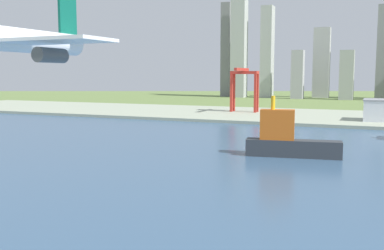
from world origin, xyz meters
name	(u,v)px	position (x,y,z in m)	size (l,w,h in m)	color
ground_plane	(256,154)	(0.00, 300.00, 0.00)	(2400.00, 2400.00, 0.00)	olive
water_bay	(214,181)	(0.00, 240.00, 0.07)	(840.00, 360.00, 0.15)	#385675
industrial_pier	(311,117)	(0.00, 490.00, 1.25)	(840.00, 140.00, 2.50)	#9EA88F
container_barge	(288,140)	(15.51, 297.33, 8.00)	(43.88, 14.40, 28.16)	#2D3338
port_crane_red	(244,81)	(-63.75, 499.33, 32.18)	(25.70, 39.70, 41.28)	#B72D23
distant_skyline	(332,57)	(-15.48, 817.60, 64.87)	(371.04, 72.68, 158.04)	gray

